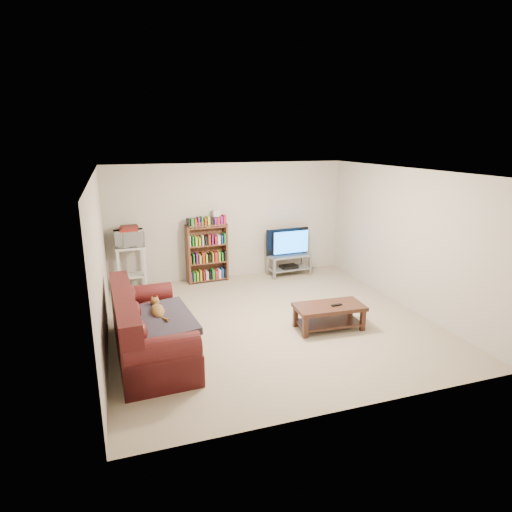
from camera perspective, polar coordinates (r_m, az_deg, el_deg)
name	(u,v)px	position (r m, az deg, el deg)	size (l,w,h in m)	color
floor	(269,321)	(7.06, 1.80, -8.60)	(5.00, 5.00, 0.00)	tan
ceiling	(271,171)	(6.47, 1.99, 11.20)	(5.00, 5.00, 0.00)	white
wall_back	(229,221)	(9.00, -3.58, 4.67)	(5.00, 5.00, 0.00)	beige
wall_front	(354,308)	(4.52, 12.89, -6.77)	(5.00, 5.00, 0.00)	beige
wall_left	(100,264)	(6.29, -20.04, -0.98)	(5.00, 5.00, 0.00)	beige
wall_right	(405,238)	(7.86, 19.29, 2.24)	(5.00, 5.00, 0.00)	beige
sofa	(146,333)	(6.08, -14.49, -9.93)	(1.03, 2.19, 0.92)	#4B1314
blanket	(160,321)	(5.88, -12.66, -8.40)	(0.83, 1.07, 0.10)	#322C38
cat	(158,311)	(6.03, -12.98, -7.16)	(0.23, 0.58, 0.18)	brown
coffee_table	(329,312)	(6.78, 9.71, -7.40)	(1.09, 0.59, 0.39)	#3E2015
remote	(337,305)	(6.73, 10.69, -6.43)	(0.17, 0.05, 0.02)	black
tv_stand	(289,261)	(9.26, 4.41, -0.71)	(0.93, 0.47, 0.45)	#999EA3
television	(289,242)	(9.15, 4.47, 1.86)	(0.98, 0.13, 0.56)	black
dvd_player	(289,267)	(9.29, 4.40, -1.42)	(0.36, 0.25, 0.06)	black
bookshelf	(207,252)	(8.82, -6.54, 0.52)	(0.85, 0.31, 1.21)	brown
shelf_clutter	(211,219)	(8.71, -6.08, 4.99)	(0.62, 0.22, 0.28)	silver
microwave_stand	(131,262)	(8.58, -16.33, -0.80)	(0.57, 0.43, 0.89)	silver
microwave	(129,238)	(8.47, -16.57, 2.26)	(0.55, 0.37, 0.30)	silver
game_boxes	(128,229)	(8.43, -16.66, 3.43)	(0.32, 0.28, 0.05)	maroon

